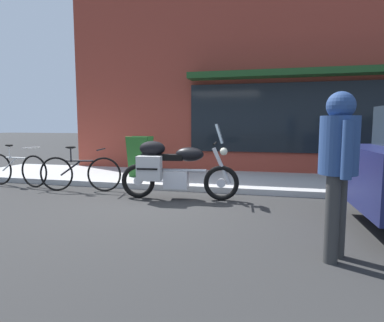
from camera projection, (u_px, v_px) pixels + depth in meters
ground_plane at (165, 204)px, 5.89m from camera, size 80.00×80.00×0.00m
touring_motorcycle at (172, 167)px, 6.16m from camera, size 2.21×0.81×1.40m
parked_bicycle at (80, 173)px, 6.93m from camera, size 1.71×0.49×0.95m
pedestrian_walking at (339, 155)px, 3.34m from camera, size 0.43×0.55×1.72m
sandwich_board_sign at (140, 157)px, 8.02m from camera, size 0.55×0.42×0.98m
second_bicycle_by_cafe at (16, 169)px, 7.52m from camera, size 1.73×0.48×0.95m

